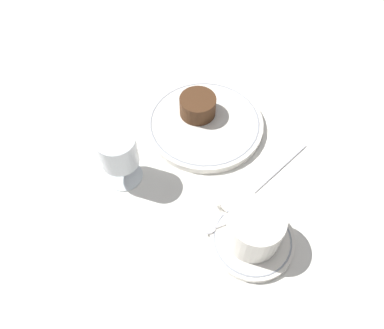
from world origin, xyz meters
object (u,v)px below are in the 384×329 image
coffee_cup (255,228)px  wine_glass (119,153)px  fork (263,183)px  dinner_plate (205,123)px  dessert_cake (198,106)px

coffee_cup → wine_glass: bearing=6.8°
wine_glass → fork: bearing=-147.2°
dinner_plate → fork: size_ratio=1.14×
coffee_cup → dessert_cake: (0.22, -0.16, -0.01)m
coffee_cup → fork: coffee_cup is taller
wine_glass → dessert_cake: wine_glass is taller
dinner_plate → coffee_cup: bearing=142.6°
dessert_cake → fork: bearing=162.6°
coffee_cup → fork: size_ratio=0.56×
fork → coffee_cup: bearing=110.5°
coffee_cup → wine_glass: (0.24, 0.03, 0.02)m
fork → dessert_cake: size_ratio=2.82×
coffee_cup → wine_glass: size_ratio=1.06×
fork → dinner_plate: bearing=-16.6°
wine_glass → dessert_cake: 0.19m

